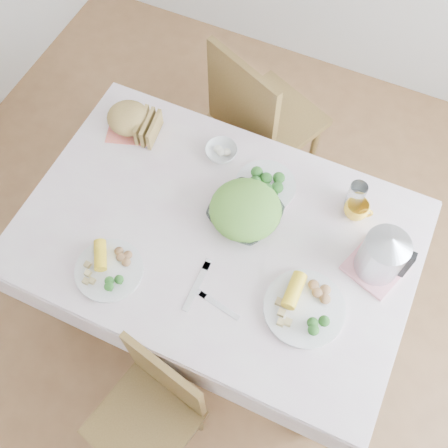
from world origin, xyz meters
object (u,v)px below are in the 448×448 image
at_px(chair_far, 269,121).
at_px(dinner_plate_right, 304,309).
at_px(dinner_plate_left, 109,270).
at_px(dining_table, 218,272).
at_px(yellow_mug, 356,210).
at_px(electric_kettle, 383,254).
at_px(chair_near, 141,420).
at_px(salad_bowl, 245,214).

distance_m(chair_far, dinner_plate_right, 1.14).
relative_size(dinner_plate_left, dinner_plate_right, 0.86).
height_order(dining_table, yellow_mug, yellow_mug).
bearing_deg(electric_kettle, chair_far, 153.50).
distance_m(chair_near, dinner_plate_right, 0.75).
xyz_separation_m(chair_near, dinner_plate_right, (0.40, 0.55, 0.31)).
bearing_deg(dinner_plate_left, chair_far, 80.09).
height_order(yellow_mug, electric_kettle, electric_kettle).
relative_size(salad_bowl, dinner_plate_right, 0.89).
distance_m(salad_bowl, yellow_mug, 0.43).
bearing_deg(yellow_mug, salad_bowl, -153.28).
xyz_separation_m(chair_far, yellow_mug, (0.55, -0.52, 0.33)).
xyz_separation_m(dinner_plate_left, dinner_plate_right, (0.70, 0.16, 0.00)).
bearing_deg(chair_far, yellow_mug, 159.94).
bearing_deg(chair_far, chair_near, 117.50).
bearing_deg(yellow_mug, chair_near, -114.04).
height_order(dinner_plate_left, yellow_mug, yellow_mug).
height_order(chair_far, salad_bowl, chair_far).
bearing_deg(dinner_plate_left, yellow_mug, 39.20).
relative_size(dining_table, yellow_mug, 14.58).
height_order(salad_bowl, electric_kettle, electric_kettle).
relative_size(chair_far, electric_kettle, 4.37).
xyz_separation_m(dinner_plate_left, electric_kettle, (0.88, 0.42, 0.11)).
bearing_deg(salad_bowl, dinner_plate_left, -131.15).
distance_m(chair_near, electric_kettle, 1.08).
xyz_separation_m(dining_table, salad_bowl, (0.07, 0.11, 0.42)).
height_order(chair_near, dinner_plate_right, chair_near).
bearing_deg(chair_far, dinner_plate_right, 141.13).
height_order(dining_table, chair_far, chair_far).
height_order(chair_near, chair_far, chair_far).
distance_m(chair_far, dinner_plate_left, 1.19).
xyz_separation_m(chair_near, electric_kettle, (0.58, 0.81, 0.42)).
height_order(salad_bowl, dinner_plate_right, salad_bowl).
relative_size(chair_near, chair_far, 0.82).
relative_size(chair_near, electric_kettle, 3.57).
relative_size(chair_near, yellow_mug, 8.36).
height_order(salad_bowl, dinner_plate_left, salad_bowl).
relative_size(dining_table, dinner_plate_right, 4.79).
bearing_deg(dinner_plate_right, electric_kettle, 55.30).
xyz_separation_m(chair_far, dinner_plate_left, (-0.20, -1.13, 0.31)).
bearing_deg(dinner_plate_right, dinner_plate_left, -167.09).
distance_m(salad_bowl, electric_kettle, 0.53).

